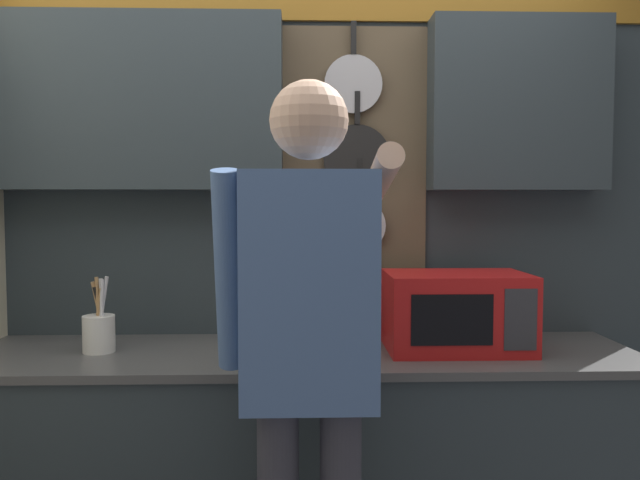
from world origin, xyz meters
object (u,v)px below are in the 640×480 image
at_px(microwave, 456,311).
at_px(person, 309,335).
at_px(utensil_crock, 99,330).
at_px(knife_block, 305,327).

distance_m(microwave, person, 0.78).
bearing_deg(utensil_crock, microwave, -0.08).
bearing_deg(microwave, utensil_crock, 179.92).
xyz_separation_m(utensil_crock, person, (0.77, -0.54, 0.09)).
bearing_deg(utensil_crock, person, -35.28).
xyz_separation_m(microwave, utensil_crock, (-1.33, 0.00, -0.06)).
height_order(microwave, utensil_crock, microwave).
distance_m(knife_block, person, 0.55).
distance_m(knife_block, utensil_crock, 0.76).
height_order(utensil_crock, person, person).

